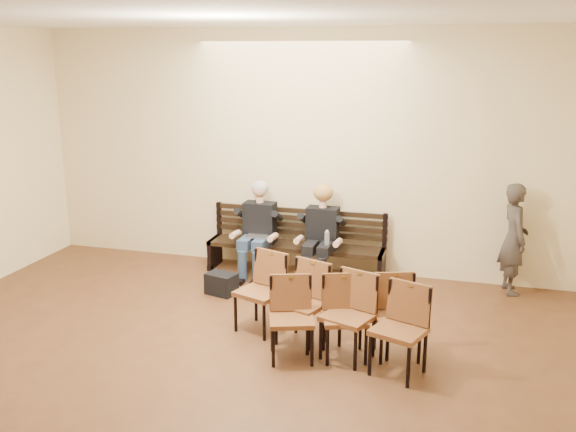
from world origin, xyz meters
name	(u,v)px	position (x,y,z in m)	size (l,w,h in m)	color
room_walls	(168,133)	(0.00, 0.79, 2.54)	(8.02, 10.01, 3.51)	beige
bench	(295,259)	(0.02, 4.65, 0.23)	(2.60, 0.90, 0.45)	black
seated_man	(258,229)	(-0.51, 4.53, 0.68)	(0.56, 0.78, 1.35)	black
seated_woman	(321,236)	(0.42, 4.53, 0.64)	(0.55, 0.77, 1.29)	black
laptop	(257,239)	(-0.49, 4.41, 0.56)	(0.30, 0.24, 0.22)	#B7B7BC
water_bottle	(327,247)	(0.56, 4.30, 0.56)	(0.07, 0.07, 0.22)	silver
bag	(222,284)	(-0.72, 3.61, 0.14)	(0.39, 0.27, 0.29)	black
passerby	(515,231)	(3.00, 4.75, 0.86)	(0.63, 0.41, 1.73)	#3A332F
chair_row_front	(324,311)	(0.97, 2.36, 0.46)	(2.26, 0.51, 0.93)	brown
chair_row_back	(345,319)	(1.21, 2.26, 0.44)	(1.58, 0.48, 0.88)	brown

